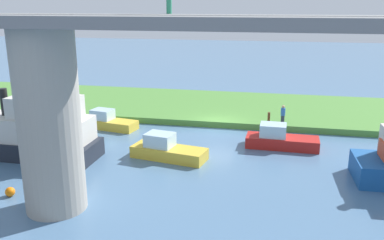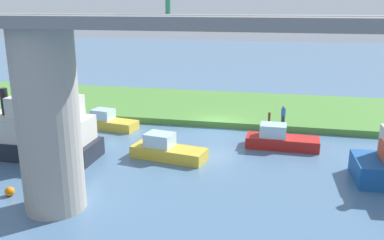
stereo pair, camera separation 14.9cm
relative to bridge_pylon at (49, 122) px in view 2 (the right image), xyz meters
name	(u,v)px [view 2 (the right image)]	position (x,y,z in m)	size (l,w,h in m)	color
ground_plane	(218,128)	(-5.72, -14.90, -4.35)	(160.00, 160.00, 0.00)	#4C7093
grassy_bank	(228,107)	(-5.72, -20.90, -4.10)	(80.00, 12.00, 0.50)	#4C8438
bridge_pylon	(49,122)	(0.00, 0.00, 0.00)	(2.89, 2.89, 8.70)	#9E998E
bridge_span	(38,14)	(0.00, -0.01, 4.85)	(74.07, 4.30, 3.25)	slate
person_on_bank	(283,114)	(-10.77, -15.97, -3.15)	(0.50, 0.50, 1.39)	#2D334C
mooring_post	(269,118)	(-9.69, -15.51, -3.42)	(0.20, 0.20, 0.87)	brown
pontoon_yellow	(108,122)	(2.90, -13.09, -3.82)	(4.71, 2.36, 1.50)	gold
riverboat_paddlewheel	(167,150)	(-3.48, -7.63, -3.78)	(5.07, 2.58, 1.61)	gold
motorboat_white	(36,132)	(4.83, -6.18, -2.71)	(8.70, 2.96, 4.43)	#1E232D
houseboat_blue	(280,139)	(-10.59, -11.26, -3.77)	(4.96, 1.85, 1.64)	red
marker_buoy	(10,191)	(3.03, -0.62, -4.10)	(0.50, 0.50, 0.50)	orange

